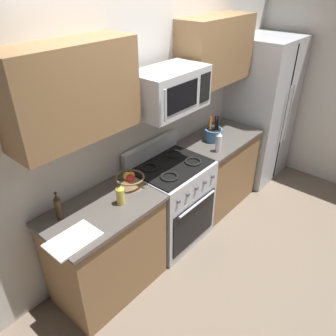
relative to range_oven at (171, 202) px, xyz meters
The scene contains 16 objects.
ground_plane 0.81m from the range_oven, 90.00° to the right, with size 16.00×16.00×0.00m, color #6B5B4C.
wall_back 0.91m from the range_oven, 90.00° to the left, with size 8.00×0.10×2.60m, color beige.
counter_left 0.88m from the range_oven, behind, with size 0.99×0.61×0.91m.
range_oven is the anchor object (origin of this frame).
counter_right 0.89m from the range_oven, ahead, with size 1.00×0.61×0.91m.
refrigerator 1.90m from the range_oven, ahead, with size 0.85×0.72×1.90m.
wall_right 2.59m from the range_oven, 15.52° to the right, with size 0.10×8.00×2.60m, color beige.
microwave 1.21m from the range_oven, 90.08° to the left, with size 0.71×0.44×0.37m.
upper_cabinets_left 1.65m from the range_oven, behind, with size 0.98×0.34×0.67m.
upper_cabinets_right 1.65m from the range_oven, ahead, with size 0.99×0.34×0.67m.
utensil_crock 0.91m from the range_oven, ahead, with size 0.20×0.20×0.32m.
fruit_basket 0.70m from the range_oven, behind, with size 0.26×0.26×0.12m.
cutting_board 1.34m from the range_oven, behind, with size 0.37×0.24×0.02m, color silver.
bottle_oil 0.90m from the range_oven, behind, with size 0.07×0.07×0.20m.
bottle_vinegar 0.81m from the range_oven, 17.08° to the right, with size 0.06×0.06×0.25m.
bottle_soy 1.30m from the range_oven, behind, with size 0.05×0.05×0.25m.
Camera 1 is at (-2.14, -1.13, 2.58)m, focal length 35.26 mm.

